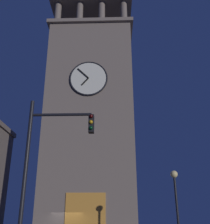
% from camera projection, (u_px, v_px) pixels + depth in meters
% --- Properties ---
extents(clocktower, '(8.88, 8.39, 27.24)m').
position_uv_depth(clocktower, '(91.00, 126.00, 28.64)').
color(clocktower, '#75665B').
rests_on(clocktower, ground_plane).
extents(traffic_signal_near, '(2.72, 0.41, 6.65)m').
position_uv_depth(traffic_signal_near, '(46.00, 158.00, 10.97)').
color(traffic_signal_near, black).
rests_on(traffic_signal_near, ground_plane).
extents(street_lamp, '(0.44, 0.44, 4.74)m').
position_uv_depth(street_lamp, '(176.00, 194.00, 16.45)').
color(street_lamp, black).
rests_on(street_lamp, ground_plane).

